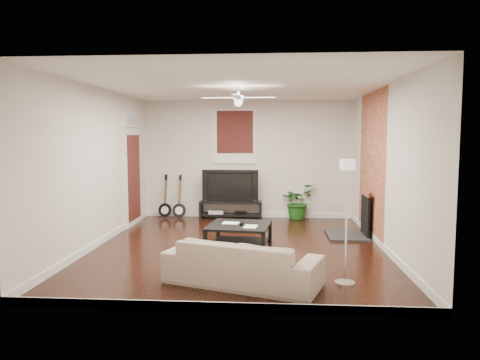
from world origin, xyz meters
name	(u,v)px	position (x,y,z in m)	size (l,w,h in m)	color
room	(238,168)	(0.00, 0.00, 1.40)	(5.01, 6.01, 2.81)	black
brick_accent	(372,165)	(2.49, 1.00, 1.40)	(0.02, 2.20, 2.80)	#9B4E32
fireplace	(355,213)	(2.20, 1.00, 0.46)	(0.80, 1.10, 0.92)	black
window_back	(235,136)	(-0.30, 2.97, 1.95)	(1.00, 0.06, 1.30)	#37110F
door_left	(133,168)	(-2.46, 1.90, 1.25)	(0.08, 1.00, 2.50)	white
tv_stand	(231,210)	(-0.39, 2.78, 0.21)	(1.47, 0.39, 0.41)	black
tv	(231,185)	(-0.39, 2.80, 0.79)	(1.32, 0.17, 0.76)	black
coffee_table	(239,237)	(0.02, -0.13, 0.22)	(1.03, 1.03, 0.43)	black
sofa	(242,262)	(0.20, -2.01, 0.30)	(2.03, 0.79, 0.59)	tan
floor_lamp	(346,222)	(1.55, -1.91, 0.83)	(0.27, 0.27, 1.66)	white
potted_plant	(297,201)	(1.19, 2.82, 0.42)	(0.76, 0.65, 0.84)	#195518
guitar_left	(165,196)	(-1.97, 2.75, 0.52)	(0.32, 0.23, 1.05)	black
guitar_right	(179,197)	(-1.62, 2.72, 0.52)	(0.32, 0.23, 1.05)	black
ceiling_fan	(238,98)	(0.00, 0.00, 2.60)	(1.24, 1.24, 0.32)	white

